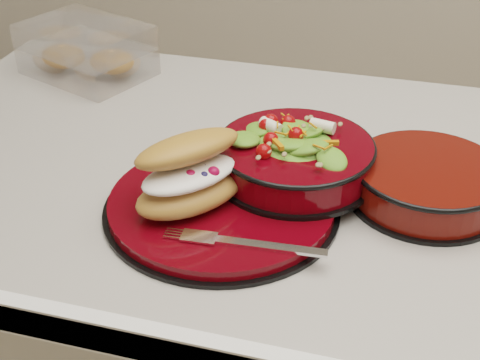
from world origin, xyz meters
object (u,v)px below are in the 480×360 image
(croissant, at_px, (191,174))
(pastry_box, at_px, (87,51))
(dinner_plate, at_px, (222,205))
(extra_bowl, at_px, (427,181))
(salad_bowl, at_px, (295,152))
(fork, at_px, (248,243))

(croissant, xyz_separation_m, pastry_box, (-0.34, 0.39, -0.02))
(dinner_plate, height_order, extra_bowl, extra_bowl)
(salad_bowl, bearing_deg, fork, -97.11)
(croissant, bearing_deg, salad_bowl, -7.34)
(pastry_box, height_order, extra_bowl, pastry_box)
(salad_bowl, distance_m, extra_bowl, 0.18)
(croissant, relative_size, extra_bowl, 0.87)
(extra_bowl, bearing_deg, fork, -137.10)
(dinner_plate, distance_m, salad_bowl, 0.13)
(extra_bowl, bearing_deg, pastry_box, 157.06)
(pastry_box, bearing_deg, extra_bowl, -1.79)
(salad_bowl, bearing_deg, extra_bowl, 4.81)
(croissant, distance_m, pastry_box, 0.52)
(dinner_plate, relative_size, extra_bowl, 1.49)
(dinner_plate, height_order, salad_bowl, salad_bowl)
(fork, bearing_deg, extra_bowl, -50.67)
(dinner_plate, bearing_deg, pastry_box, 135.51)
(dinner_plate, distance_m, fork, 0.10)
(dinner_plate, distance_m, pastry_box, 0.53)
(fork, xyz_separation_m, pastry_box, (-0.44, 0.46, 0.02))
(fork, relative_size, pastry_box, 0.67)
(pastry_box, distance_m, extra_bowl, 0.69)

